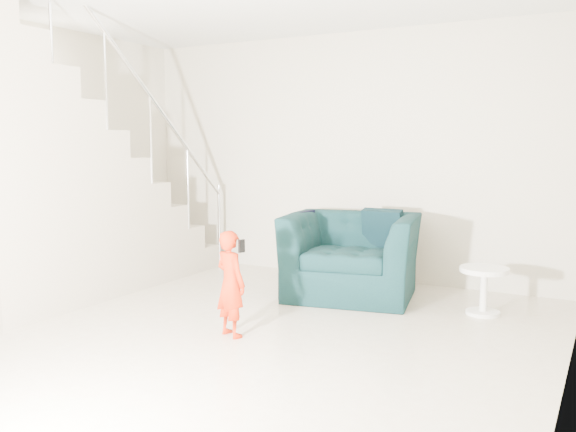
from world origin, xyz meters
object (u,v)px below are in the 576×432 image
object	(u,v)px
side_table	(484,283)
staircase	(60,200)
armchair	(352,255)
toddler	(231,284)

from	to	relation	value
side_table	staircase	world-z (taller)	staircase
armchair	toddler	size ratio (longest dim) A/B	1.49
side_table	staircase	bearing A→B (deg)	-160.77
toddler	armchair	bearing A→B (deg)	-81.47
toddler	staircase	bearing A→B (deg)	13.77
toddler	side_table	world-z (taller)	toddler
armchair	staircase	distance (m)	2.87
armchair	staircase	size ratio (longest dim) A/B	0.34
side_table	staircase	xyz separation A→B (m)	(-3.74, -1.31, 0.66)
armchair	staircase	xyz separation A→B (m)	(-2.47, -1.37, 0.54)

